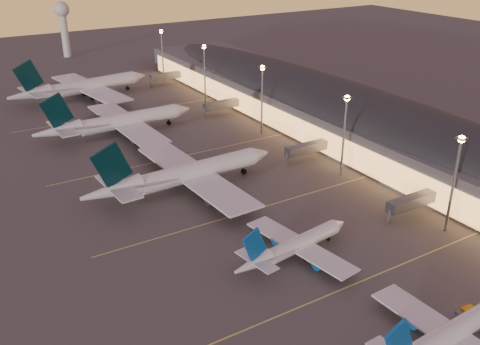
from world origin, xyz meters
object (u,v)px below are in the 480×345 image
object	(u,v)px
baggage_tug_b	(466,311)
airliner_narrow_north	(294,246)
airliner_wide_mid	(117,122)
airliner_wide_far	(82,87)
radar_tower	(63,20)
airliner_wide_near	(184,175)
airliner_narrow_south	(444,338)

from	to	relation	value
baggage_tug_b	airliner_narrow_north	bearing A→B (deg)	124.55
airliner_wide_mid	airliner_wide_far	xyz separation A→B (m)	(2.75, 54.26, 0.41)
airliner_wide_mid	radar_tower	size ratio (longest dim) A/B	1.88
airliner_wide_near	airliner_wide_mid	xyz separation A→B (m)	(-0.52, 55.48, -0.03)
radar_tower	airliner_narrow_south	bearing A→B (deg)	-92.02
airliner_wide_near	radar_tower	bearing A→B (deg)	81.57
airliner_narrow_north	airliner_wide_far	world-z (taller)	airliner_wide_far
airliner_narrow_north	baggage_tug_b	bearing A→B (deg)	-71.07
airliner_narrow_north	airliner_wide_mid	distance (m)	101.48
airliner_wide_near	airliner_narrow_north	bearing A→B (deg)	-85.39
airliner_narrow_north	radar_tower	size ratio (longest dim) A/B	1.08
airliner_wide_mid	airliner_wide_far	world-z (taller)	airliner_wide_far
baggage_tug_b	radar_tower	bearing A→B (deg)	97.97
radar_tower	baggage_tug_b	distance (m)	284.79
airliner_wide_mid	radar_tower	distance (m)	151.02
airliner_narrow_south	airliner_wide_far	world-z (taller)	airliner_wide_far
airliner_narrow_north	airliner_wide_mid	bearing A→B (deg)	85.39
baggage_tug_b	airliner_wide_mid	bearing A→B (deg)	107.40
airliner_wide_far	airliner_wide_near	bearing A→B (deg)	-99.82
airliner_wide_far	radar_tower	size ratio (longest dim) A/B	2.03
airliner_wide_near	airliner_wide_mid	bearing A→B (deg)	87.85
airliner_narrow_north	airliner_narrow_south	bearing A→B (deg)	-91.57
airliner_narrow_south	airliner_wide_far	size ratio (longest dim) A/B	0.56
airliner_narrow_south	airliner_wide_mid	distance (m)	140.51
airliner_narrow_north	airliner_wide_near	distance (m)	46.19
airliner_narrow_south	airliner_narrow_north	bearing A→B (deg)	94.59
airliner_wide_mid	baggage_tug_b	bearing A→B (deg)	-81.93
airliner_wide_mid	airliner_narrow_north	bearing A→B (deg)	-88.33
baggage_tug_b	airliner_narrow_south	bearing A→B (deg)	-152.75
airliner_wide_near	radar_tower	distance (m)	205.79
airliner_narrow_south	airliner_wide_mid	world-z (taller)	airliner_wide_mid
airliner_wide_mid	airliner_wide_far	size ratio (longest dim) A/B	0.92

